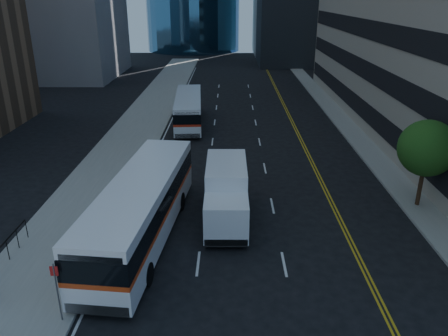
% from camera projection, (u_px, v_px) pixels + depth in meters
% --- Properties ---
extents(ground, '(160.00, 160.00, 0.00)m').
position_uv_depth(ground, '(278.00, 291.00, 18.40)').
color(ground, black).
rests_on(ground, ground).
extents(sidewalk_west, '(5.00, 90.00, 0.15)m').
position_uv_depth(sidewalk_west, '(141.00, 124.00, 41.70)').
color(sidewalk_west, gray).
rests_on(sidewalk_west, ground).
extents(sidewalk_east, '(2.00, 90.00, 0.15)m').
position_uv_depth(sidewalk_east, '(346.00, 125.00, 41.48)').
color(sidewalk_east, gray).
rests_on(sidewalk_east, ground).
extents(street_tree, '(3.20, 3.20, 5.10)m').
position_uv_depth(street_tree, '(427.00, 148.00, 24.37)').
color(street_tree, '#332114').
rests_on(street_tree, sidewalk_east).
extents(bus_front, '(3.95, 12.76, 3.24)m').
position_uv_depth(bus_front, '(142.00, 207.00, 21.77)').
color(bus_front, white).
rests_on(bus_front, ground).
extents(bus_rear, '(3.05, 10.89, 2.77)m').
position_uv_depth(bus_rear, '(189.00, 109.00, 41.45)').
color(bus_rear, white).
rests_on(bus_rear, ground).
extents(box_truck, '(2.24, 6.42, 3.07)m').
position_uv_depth(box_truck, '(226.00, 193.00, 23.66)').
color(box_truck, white).
rests_on(box_truck, ground).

